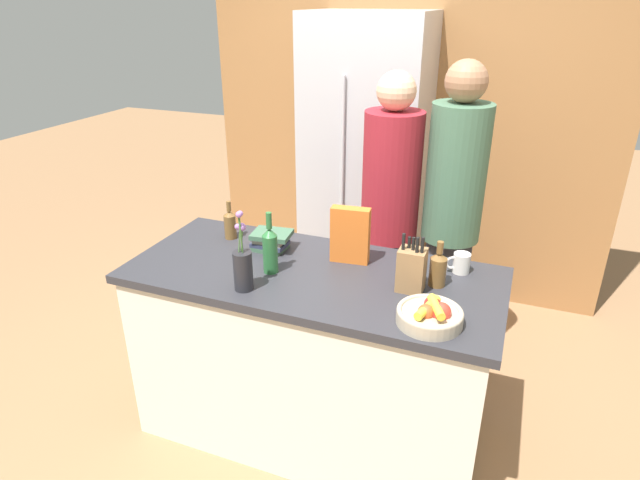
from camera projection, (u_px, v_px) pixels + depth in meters
ground_plane at (314, 426)px, 2.84m from camera, size 14.00×14.00×0.00m
kitchen_island at (313, 354)px, 2.65m from camera, size 1.73×0.76×0.93m
back_wall_wood at (406, 117)px, 3.82m from camera, size 2.93×0.12×2.60m
refrigerator at (365, 168)px, 3.69m from camera, size 0.79×0.62×2.01m
fruit_bowl at (431, 314)px, 2.05m from camera, size 0.26×0.26×0.10m
knife_block at (411, 270)px, 2.27m from camera, size 0.11×0.10×0.26m
flower_vase at (243, 267)px, 2.27m from camera, size 0.08×0.08×0.36m
cereal_box at (350, 235)px, 2.50m from camera, size 0.19×0.08×0.27m
coffee_mug at (461, 263)px, 2.44m from camera, size 0.11×0.08×0.09m
book_stack at (271, 240)px, 2.66m from camera, size 0.20×0.17×0.09m
bottle_oil at (438, 268)px, 2.31m from camera, size 0.07×0.07×0.21m
bottle_vinegar at (270, 249)px, 2.41m from camera, size 0.07×0.07×0.29m
bottle_wine at (230, 224)px, 2.77m from camera, size 0.06×0.06×0.20m
person_at_sink at (389, 211)px, 2.97m from camera, size 0.32×0.32×1.75m
person_in_blue at (452, 210)px, 2.88m from camera, size 0.31×0.31×1.81m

